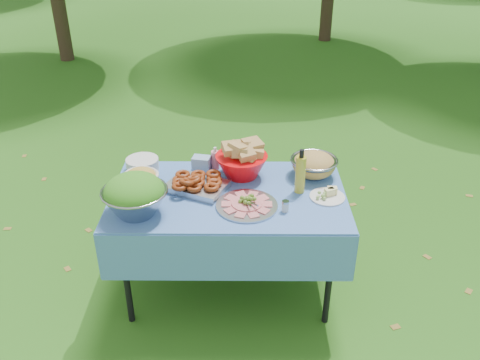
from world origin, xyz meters
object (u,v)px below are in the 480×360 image
at_px(salad_bowl, 135,195).
at_px(oil_bottle, 301,171).
at_px(plate_stack, 142,164).
at_px(bread_bowl, 242,160).
at_px(charcuterie_platter, 247,200).
at_px(picnic_table, 229,243).
at_px(pasta_bowl_steel, 314,164).

height_order(salad_bowl, oil_bottle, oil_bottle).
xyz_separation_m(plate_stack, oil_bottle, (1.03, -0.28, 0.11)).
xyz_separation_m(bread_bowl, oil_bottle, (0.36, -0.20, 0.03)).
xyz_separation_m(salad_bowl, charcuterie_platter, (0.65, 0.08, -0.08)).
relative_size(salad_bowl, plate_stack, 1.74).
height_order(picnic_table, salad_bowl, salad_bowl).
height_order(salad_bowl, pasta_bowl_steel, salad_bowl).
relative_size(picnic_table, plate_stack, 6.68).
bearing_deg(charcuterie_platter, pasta_bowl_steel, 41.37).
bearing_deg(salad_bowl, charcuterie_platter, 7.01).
bearing_deg(bread_bowl, salad_bowl, -143.02).
distance_m(picnic_table, charcuterie_platter, 0.46).
height_order(plate_stack, charcuterie_platter, charcuterie_platter).
xyz_separation_m(salad_bowl, pasta_bowl_steel, (1.09, 0.47, -0.04)).
bearing_deg(oil_bottle, picnic_table, -176.44).
distance_m(salad_bowl, plate_stack, 0.55).
xyz_separation_m(picnic_table, plate_stack, (-0.59, 0.31, 0.42)).
distance_m(plate_stack, charcuterie_platter, 0.84).
distance_m(picnic_table, pasta_bowl_steel, 0.76).
bearing_deg(picnic_table, pasta_bowl_steel, 23.19).
height_order(salad_bowl, plate_stack, salad_bowl).
distance_m(plate_stack, pasta_bowl_steel, 1.15).
bearing_deg(bread_bowl, plate_stack, 173.19).
distance_m(charcuterie_platter, oil_bottle, 0.39).
bearing_deg(pasta_bowl_steel, oil_bottle, -117.86).
bearing_deg(pasta_bowl_steel, charcuterie_platter, -138.63).
xyz_separation_m(picnic_table, bread_bowl, (0.08, 0.23, 0.49)).
distance_m(salad_bowl, bread_bowl, 0.77).
xyz_separation_m(bread_bowl, charcuterie_platter, (0.03, -0.38, -0.07)).
bearing_deg(pasta_bowl_steel, salad_bowl, -156.68).
xyz_separation_m(picnic_table, charcuterie_platter, (0.12, -0.15, 0.42)).
height_order(bread_bowl, pasta_bowl_steel, bread_bowl).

